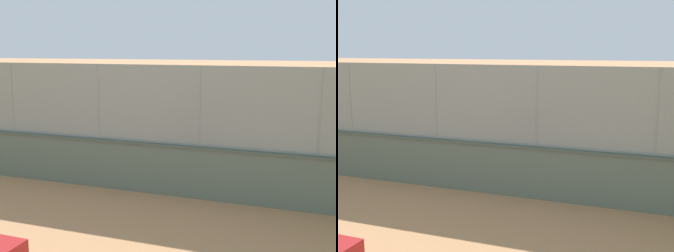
{
  "view_description": "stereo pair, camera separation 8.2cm",
  "coord_description": "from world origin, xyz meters",
  "views": [
    {
      "loc": [
        -8.77,
        21.46,
        4.43
      ],
      "look_at": [
        -3.29,
        5.09,
        1.33
      ],
      "focal_mm": 47.12,
      "sensor_mm": 36.0,
      "label": 1
    },
    {
      "loc": [
        -8.85,
        21.43,
        4.43
      ],
      "look_at": [
        -3.29,
        5.09,
        1.33
      ],
      "focal_mm": 47.12,
      "sensor_mm": 36.0,
      "label": 2
    }
  ],
  "objects": [
    {
      "name": "sports_ball",
      "position": [
        -5.24,
        3.53,
        1.44
      ],
      "size": [
        0.22,
        0.22,
        0.22
      ],
      "primitive_type": "sphere",
      "color": "white"
    },
    {
      "name": "player_crossing_court",
      "position": [
        -0.8,
        -1.93,
        0.86
      ],
      "size": [
        0.7,
        1.22,
        1.47
      ],
      "color": "#B2B2B2",
      "rests_on": "ground_plane"
    },
    {
      "name": "perimeter_wall",
      "position": [
        -2.35,
        9.14,
        0.79
      ],
      "size": [
        26.85,
        1.13,
        1.57
      ],
      "color": "slate",
      "rests_on": "ground_plane"
    },
    {
      "name": "ground_plane",
      "position": [
        0.0,
        0.0,
        0.0
      ],
      "size": [
        260.0,
        260.0,
        0.0
      ],
      "primitive_type": "plane",
      "color": "tan"
    },
    {
      "name": "player_at_service_line",
      "position": [
        -4.96,
        5.5,
        0.87
      ],
      "size": [
        1.05,
        0.85,
        1.49
      ],
      "color": "navy",
      "rests_on": "ground_plane"
    },
    {
      "name": "player_baseline_waiting",
      "position": [
        -5.35,
        2.98,
        0.87
      ],
      "size": [
        1.13,
        0.68,
        1.49
      ],
      "color": "#B2B2B2",
      "rests_on": "ground_plane"
    },
    {
      "name": "fence_panel_on_wall",
      "position": [
        -2.35,
        9.14,
        2.75
      ],
      "size": [
        26.37,
        0.78,
        2.35
      ],
      "color": "gray",
      "rests_on": "perimeter_wall"
    }
  ]
}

